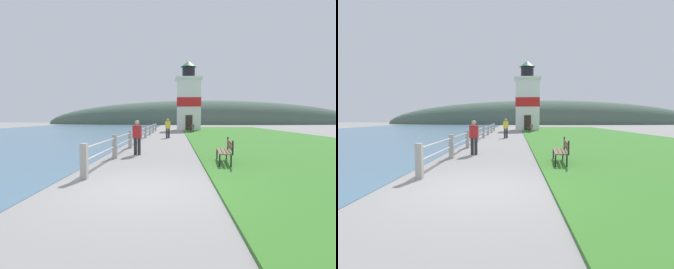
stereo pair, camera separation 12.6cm
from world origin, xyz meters
The scene contains 9 objects.
ground_plane centered at (0.00, 0.00, 0.00)m, with size 160.00×160.00×0.00m, color gray.
grass_verge centered at (7.79, 15.64, 0.03)m, with size 12.00×46.91×0.06m.
seawall_railing centered at (-1.69, 13.79, 0.57)m, with size 0.18×25.76×0.99m.
park_bench_near centered at (2.67, 3.43, 0.54)m, with size 0.64×1.77×0.94m.
park_bench_midway centered at (2.63, 24.43, 0.54)m, with size 0.67×1.98×0.94m.
lighthouse centered at (2.54, 29.62, 3.98)m, with size 3.58×3.58×9.26m.
person_strolling centered at (0.18, 15.49, 0.88)m, with size 0.43×0.29×1.62m.
person_by_railing centered at (-0.92, 5.72, 0.85)m, with size 0.40×0.25×1.57m.
distant_hillside centered at (8.00, 61.28, 0.00)m, with size 80.00×16.00×12.00m.
Camera 1 is at (0.84, -6.09, 1.71)m, focal length 28.00 mm.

